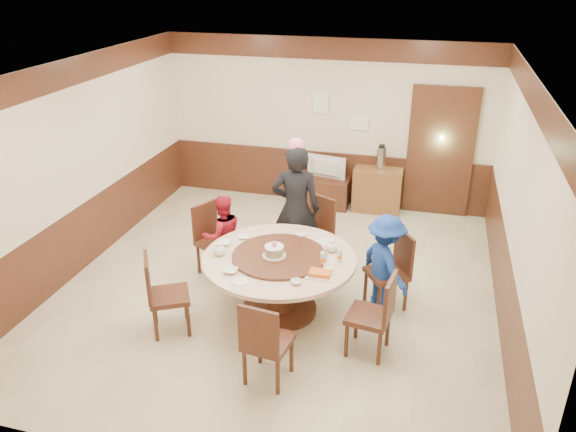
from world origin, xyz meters
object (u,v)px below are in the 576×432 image
(banquet_table, at_px, (279,273))
(person_blue, at_px, (385,264))
(birthday_cake, at_px, (274,251))
(person_standing, at_px, (296,209))
(television, at_px, (325,168))
(thermos, at_px, (381,158))
(side_cabinet, at_px, (377,190))
(person_red, at_px, (223,236))
(shrimp_platter, at_px, (320,274))
(tv_stand, at_px, (324,192))

(banquet_table, distance_m, person_blue, 1.26)
(birthday_cake, bearing_deg, banquet_table, 40.82)
(person_standing, distance_m, birthday_cake, 1.12)
(television, height_order, thermos, thermos)
(television, height_order, side_cabinet, television)
(person_standing, height_order, person_blue, person_standing)
(person_blue, height_order, thermos, person_blue)
(banquet_table, relative_size, person_standing, 1.01)
(birthday_cake, xyz_separation_m, thermos, (0.85, 3.36, 0.09))
(person_red, height_order, birthday_cake, person_red)
(banquet_table, xyz_separation_m, person_blue, (1.20, 0.38, 0.09))
(person_blue, xyz_separation_m, shrimp_platter, (-0.65, -0.69, 0.15))
(banquet_table, bearing_deg, thermos, 76.36)
(person_red, height_order, television, person_red)
(person_blue, relative_size, side_cabinet, 1.56)
(person_red, bearing_deg, television, -145.56)
(television, bearing_deg, birthday_cake, 102.08)
(person_red, relative_size, birthday_cake, 4.15)
(banquet_table, xyz_separation_m, person_red, (-0.97, 0.68, 0.04))
(person_blue, relative_size, shrimp_platter, 4.16)
(banquet_table, bearing_deg, person_standing, 93.94)
(birthday_cake, bearing_deg, television, 91.31)
(shrimp_platter, relative_size, television, 0.44)
(birthday_cake, distance_m, side_cabinet, 3.49)
(person_blue, height_order, side_cabinet, person_blue)
(shrimp_platter, relative_size, thermos, 0.79)
(person_standing, distance_m, person_red, 1.03)
(person_standing, relative_size, television, 2.62)
(person_blue, bearing_deg, banquet_table, 67.01)
(person_blue, bearing_deg, thermos, -32.97)
(person_standing, bearing_deg, shrimp_platter, 105.44)
(shrimp_platter, xyz_separation_m, television, (-0.68, 3.60, -0.08))
(birthday_cake, bearing_deg, side_cabinet, 76.21)
(person_red, xyz_separation_m, television, (0.85, 2.61, 0.12))
(person_blue, distance_m, birthday_cake, 1.34)
(person_blue, bearing_deg, television, -16.13)
(person_red, bearing_deg, side_cabinet, -161.09)
(banquet_table, relative_size, thermos, 4.76)
(person_red, bearing_deg, birthday_cake, 104.52)
(person_standing, bearing_deg, person_red, 15.02)
(tv_stand, height_order, television, television)
(person_standing, bearing_deg, person_blue, 142.35)
(banquet_table, height_order, person_red, person_red)
(person_standing, height_order, shrimp_platter, person_standing)
(banquet_table, height_order, side_cabinet, banquet_table)
(person_blue, xyz_separation_m, thermos, (-0.39, 2.94, 0.32))
(person_standing, relative_size, thermos, 4.70)
(person_blue, bearing_deg, shrimp_platter, 96.28)
(person_red, xyz_separation_m, thermos, (1.78, 2.64, 0.37))
(person_blue, height_order, tv_stand, person_blue)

